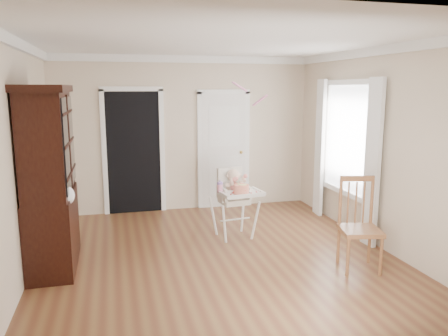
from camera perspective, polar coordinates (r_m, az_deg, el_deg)
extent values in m
plane|color=brown|center=(5.68, -0.68, -11.89)|extent=(5.00, 5.00, 0.00)
plane|color=white|center=(5.28, -0.75, 16.32)|extent=(5.00, 5.00, 0.00)
plane|color=beige|center=(7.75, -5.12, 4.41)|extent=(4.50, 0.00, 4.50)
plane|color=beige|center=(5.27, -25.24, 0.60)|extent=(0.00, 5.00, 5.00)
plane|color=beige|center=(6.24, 19.81, 2.38)|extent=(0.00, 5.00, 5.00)
cube|color=black|center=(7.68, -11.71, 1.92)|extent=(0.90, 0.03, 2.10)
cube|color=white|center=(7.67, -15.36, 1.76)|extent=(0.08, 0.05, 2.18)
cube|color=white|center=(7.71, -8.07, 2.07)|extent=(0.08, 0.05, 2.18)
cube|color=white|center=(7.59, -12.01, 10.08)|extent=(1.06, 0.05, 0.08)
cube|color=white|center=(7.91, -0.04, 2.20)|extent=(0.80, 0.05, 2.05)
cube|color=white|center=(7.82, -3.17, 2.09)|extent=(0.08, 0.05, 2.13)
cube|color=white|center=(8.03, 3.00, 2.32)|extent=(0.08, 0.05, 2.13)
sphere|color=gold|center=(7.96, 2.26, 2.07)|extent=(0.06, 0.06, 0.06)
cube|color=white|center=(6.89, 15.98, 3.72)|extent=(0.02, 1.20, 1.60)
cube|color=white|center=(6.84, 16.19, 10.72)|extent=(0.06, 1.36, 0.08)
cube|color=white|center=(6.23, 18.83, 0.56)|extent=(0.08, 0.28, 2.30)
cube|color=white|center=(7.57, 12.39, 2.54)|extent=(0.08, 0.28, 2.30)
cylinder|color=white|center=(6.13, 0.06, -7.46)|extent=(0.11, 0.13, 0.60)
cylinder|color=white|center=(6.32, 4.12, -6.94)|extent=(0.13, 0.11, 0.60)
cylinder|color=white|center=(6.52, -1.40, -6.35)|extent=(0.13, 0.11, 0.60)
cylinder|color=white|center=(6.70, 2.46, -5.91)|extent=(0.11, 0.13, 0.60)
cylinder|color=white|center=(6.37, 1.49, -6.73)|extent=(0.46, 0.08, 0.02)
cube|color=silver|center=(6.34, 1.32, -4.28)|extent=(0.42, 0.41, 0.08)
cube|color=silver|center=(6.24, -0.28, -3.38)|extent=(0.08, 0.34, 0.18)
cube|color=silver|center=(6.38, 2.89, -3.07)|extent=(0.08, 0.34, 0.18)
cube|color=silver|center=(6.43, 0.73, -1.86)|extent=(0.38, 0.11, 0.44)
cube|color=white|center=(6.09, 2.22, -3.40)|extent=(0.61, 0.47, 0.03)
cube|color=white|center=(5.91, 3.00, -3.63)|extent=(0.56, 0.10, 0.04)
ellipsoid|color=beige|center=(6.33, 1.22, -2.92)|extent=(0.24, 0.20, 0.27)
sphere|color=beige|center=(6.28, 1.23, -0.99)|extent=(0.21, 0.21, 0.19)
sphere|color=red|center=(6.26, 1.44, -2.54)|extent=(0.14, 0.14, 0.14)
sphere|color=red|center=(6.20, 1.32, -1.55)|extent=(0.07, 0.07, 0.07)
sphere|color=red|center=(6.27, 2.82, -1.07)|extent=(0.06, 0.06, 0.06)
cylinder|color=silver|center=(6.05, 2.27, -3.31)|extent=(0.28, 0.28, 0.01)
cylinder|color=red|center=(6.03, 2.28, -2.74)|extent=(0.21, 0.21, 0.12)
cylinder|color=#F2E08C|center=(6.01, 2.53, -2.27)|extent=(0.10, 0.10, 0.02)
cylinder|color=pink|center=(6.09, -0.53, -2.66)|extent=(0.07, 0.07, 0.12)
cylinder|color=#8361AA|center=(6.08, -0.53, -1.98)|extent=(0.08, 0.08, 0.03)
cone|color=#8361AA|center=(6.07, -0.53, -1.64)|extent=(0.03, 0.03, 0.04)
cube|color=black|center=(5.73, -21.39, -7.57)|extent=(0.51, 1.22, 0.91)
cube|color=black|center=(5.51, -22.12, 3.03)|extent=(0.47, 1.22, 1.22)
cube|color=black|center=(5.18, -19.89, 2.75)|extent=(0.02, 0.53, 1.06)
cube|color=black|center=(5.79, -19.35, 3.53)|extent=(0.02, 0.53, 1.06)
cube|color=black|center=(5.47, -22.58, 9.57)|extent=(0.55, 1.30, 0.08)
ellipsoid|color=white|center=(5.24, -20.00, -3.40)|extent=(0.20, 0.16, 0.22)
cube|color=brown|center=(5.49, 17.36, -7.82)|extent=(0.54, 0.54, 0.05)
cylinder|color=brown|center=(5.34, 15.88, -11.02)|extent=(0.04, 0.04, 0.48)
cylinder|color=brown|center=(5.46, 19.84, -10.75)|extent=(0.04, 0.04, 0.48)
cylinder|color=brown|center=(5.68, 14.72, -9.63)|extent=(0.04, 0.04, 0.48)
cylinder|color=brown|center=(5.80, 18.45, -9.41)|extent=(0.04, 0.04, 0.48)
cylinder|color=brown|center=(5.53, 14.96, -4.18)|extent=(0.04, 0.04, 0.62)
cylinder|color=brown|center=(5.65, 18.74, -4.07)|extent=(0.04, 0.04, 0.62)
cube|color=brown|center=(5.53, 17.02, -1.32)|extent=(0.41, 0.13, 0.06)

